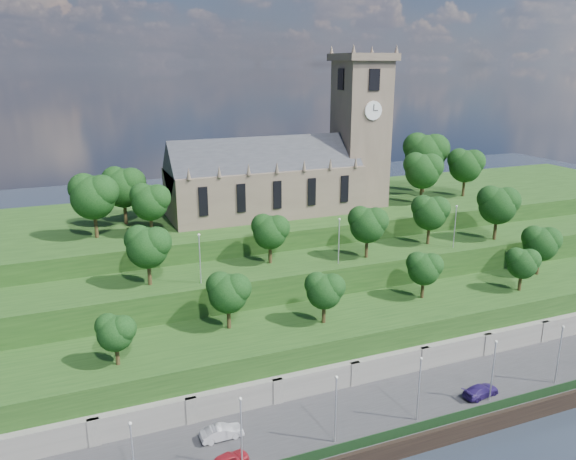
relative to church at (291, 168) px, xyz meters
name	(u,v)px	position (x,y,z in m)	size (l,w,h in m)	color
ground	(444,444)	(-0.79, -45.98, -22.52)	(320.00, 320.00, 0.00)	#1B222B
promenade	(413,406)	(-0.79, -39.98, -21.52)	(160.00, 12.00, 2.00)	#2D2D30
quay_wall	(445,436)	(-0.79, -46.03, -21.42)	(160.00, 0.50, 2.20)	black
fence	(443,420)	(-0.79, -45.38, -19.92)	(160.00, 0.10, 1.20)	#163217
retaining_wall	(387,370)	(-0.79, -34.01, -20.02)	(160.00, 2.10, 5.00)	slate
embankment_lower	(364,338)	(-0.79, -27.98, -18.52)	(160.00, 12.00, 8.00)	#1C3D14
embankment_upper	(328,295)	(-0.79, -16.98, -16.52)	(160.00, 10.00, 12.00)	#1C3D14
hilltop	(278,245)	(-0.79, 4.02, -15.02)	(160.00, 32.00, 15.00)	#1C3D14
church	(291,168)	(0.00, 0.00, 0.00)	(38.60, 12.35, 27.60)	brown
trees_lower	(395,272)	(3.87, -27.57, -9.80)	(68.47, 8.75, 7.79)	#302512
trees_upper	(369,219)	(5.11, -17.95, -5.05)	(61.37, 8.39, 8.87)	#302512
trees_hilltop	(326,170)	(6.47, -0.57, -0.78)	(74.36, 16.57, 11.73)	#302512
lamp_posts_promenade	(419,384)	(-2.79, -43.48, -16.08)	(60.36, 0.36, 7.67)	#B2B2B7
lamp_posts_upper	(339,237)	(-0.79, -19.98, -6.54)	(40.36, 0.36, 6.79)	#B2B2B7
car_left	(228,460)	(-24.01, -43.00, -19.80)	(1.69, 4.21, 1.43)	maroon
car_middle	(222,432)	(-23.48, -38.62, -19.79)	(1.56, 4.47, 1.47)	#A1A0A4
car_right	(481,391)	(6.82, -42.39, -19.83)	(1.94, 4.76, 1.38)	navy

